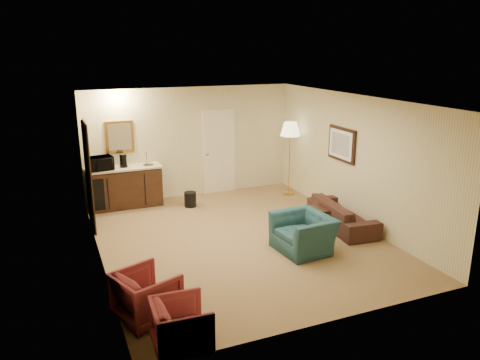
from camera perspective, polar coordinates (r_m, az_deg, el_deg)
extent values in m
plane|color=olive|center=(8.87, -0.12, -7.20)|extent=(6.00, 6.00, 0.00)
cube|color=beige|center=(11.21, -6.03, 4.59)|extent=(5.00, 0.02, 2.60)
cube|color=beige|center=(7.87, -17.18, -0.91)|extent=(0.02, 6.00, 2.60)
cube|color=beige|center=(9.66, 13.72, 2.39)|extent=(0.02, 6.00, 2.60)
cube|color=white|center=(8.21, -0.13, 9.74)|extent=(5.00, 6.00, 0.02)
cube|color=beige|center=(11.45, -2.59, 3.50)|extent=(0.82, 0.06, 2.05)
cube|color=black|center=(9.58, -17.96, 0.40)|extent=(0.06, 0.98, 2.10)
cube|color=gold|center=(10.79, -14.47, 5.08)|extent=(0.62, 0.04, 0.72)
cube|color=black|center=(9.90, 12.27, 4.28)|extent=(0.06, 0.90, 0.70)
cube|color=#381F11|center=(10.80, -13.87, -0.83)|extent=(1.64, 0.58, 0.92)
imported|color=black|center=(9.56, 12.38, -3.58)|extent=(0.71, 1.86, 0.71)
imported|color=#204651|center=(8.32, 7.77, -5.72)|extent=(0.72, 1.05, 0.87)
imported|color=maroon|center=(6.43, -11.37, -13.37)|extent=(0.89, 0.92, 0.75)
imported|color=maroon|center=(5.82, -7.16, -16.93)|extent=(0.65, 0.69, 0.68)
cube|color=black|center=(9.50, 10.24, -4.48)|extent=(0.81, 0.60, 0.43)
cube|color=gold|center=(11.34, 6.05, 2.62)|extent=(0.60, 0.60, 1.79)
cylinder|color=black|center=(10.63, -6.08, -2.36)|extent=(0.36, 0.36, 0.34)
imported|color=black|center=(10.51, -16.73, 2.13)|extent=(0.58, 0.39, 0.36)
cylinder|color=black|center=(10.64, -14.04, 2.30)|extent=(0.18, 0.18, 0.29)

